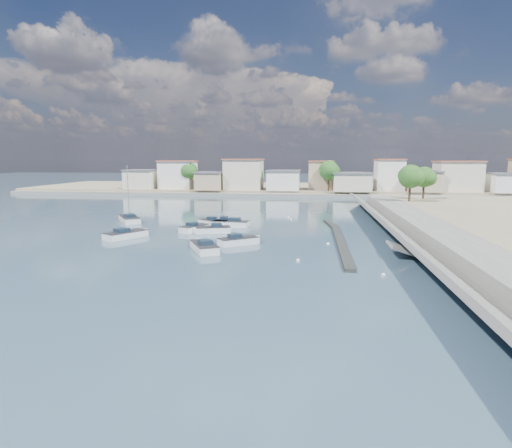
{
  "coord_description": "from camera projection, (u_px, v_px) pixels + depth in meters",
  "views": [
    {
      "loc": [
        3.44,
        -39.89,
        9.89
      ],
      "look_at": [
        -3.59,
        14.73,
        1.4
      ],
      "focal_mm": 30.0,
      "sensor_mm": 36.0,
      "label": 1
    }
  ],
  "objects": [
    {
      "name": "seawall_walkway",
      "position": [
        436.0,
        234.0,
        51.32
      ],
      "size": [
        5.0,
        90.0,
        1.8
      ],
      "primitive_type": "cube",
      "color": "slate",
      "rests_on": "ground"
    },
    {
      "name": "breakwater",
      "position": [
        338.0,
        238.0,
        52.59
      ],
      "size": [
        2.0,
        31.02,
        0.35
      ],
      "color": "black",
      "rests_on": "ground"
    },
    {
      "name": "far_shore_land",
      "position": [
        300.0,
        188.0,
        131.12
      ],
      "size": [
        160.0,
        40.0,
        1.4
      ],
      "primitive_type": "cube",
      "color": "gray",
      "rests_on": "ground"
    },
    {
      "name": "motorboat_h",
      "position": [
        240.0,
        241.0,
        49.56
      ],
      "size": [
        4.81,
        4.24,
        1.48
      ],
      "color": "white",
      "rests_on": "ground"
    },
    {
      "name": "ground",
      "position": [
        292.0,
        211.0,
        80.26
      ],
      "size": [
        400.0,
        400.0,
        0.0
      ],
      "primitive_type": "plane",
      "color": "#27414E",
      "rests_on": "ground"
    },
    {
      "name": "shore_trees",
      "position": [
        331.0,
        173.0,
        105.82
      ],
      "size": [
        74.56,
        38.32,
        7.92
      ],
      "color": "#38281E",
      "rests_on": "ground"
    },
    {
      "name": "motorboat_f",
      "position": [
        209.0,
        222.0,
        63.99
      ],
      "size": [
        4.17,
        3.74,
        1.48
      ],
      "color": "white",
      "rests_on": "ground"
    },
    {
      "name": "motorboat_d",
      "position": [
        211.0,
        230.0,
        57.28
      ],
      "size": [
        5.2,
        3.19,
        1.48
      ],
      "color": "white",
      "rests_on": "ground"
    },
    {
      "name": "sailboat",
      "position": [
        129.0,
        219.0,
        67.64
      ],
      "size": [
        5.76,
        7.02,
        9.0
      ],
      "color": "white",
      "rests_on": "ground"
    },
    {
      "name": "motorboat_g",
      "position": [
        223.0,
        223.0,
        63.29
      ],
      "size": [
        1.9,
        4.68,
        1.48
      ],
      "color": "white",
      "rests_on": "ground"
    },
    {
      "name": "motorboat_c",
      "position": [
        229.0,
        224.0,
        62.78
      ],
      "size": [
        6.03,
        2.76,
        1.48
      ],
      "color": "white",
      "rests_on": "ground"
    },
    {
      "name": "far_shore_quay",
      "position": [
        297.0,
        195.0,
        110.58
      ],
      "size": [
        160.0,
        2.5,
        0.8
      ],
      "primitive_type": "cube",
      "color": "slate",
      "rests_on": "ground"
    },
    {
      "name": "mooring_buoys",
      "position": [
        316.0,
        235.0,
        54.99
      ],
      "size": [
        10.28,
        35.43,
        0.37
      ],
      "color": "white",
      "rests_on": "ground"
    },
    {
      "name": "motorboat_a",
      "position": [
        204.0,
        247.0,
        46.32
      ],
      "size": [
        4.29,
        5.76,
        1.48
      ],
      "color": "white",
      "rests_on": "ground"
    },
    {
      "name": "motorboat_b",
      "position": [
        196.0,
        228.0,
        58.6
      ],
      "size": [
        3.59,
        4.85,
        1.48
      ],
      "color": "white",
      "rests_on": "ground"
    },
    {
      "name": "motorboat_e",
      "position": [
        128.0,
        235.0,
        53.75
      ],
      "size": [
        4.64,
        5.76,
        1.48
      ],
      "color": "white",
      "rests_on": "ground"
    },
    {
      "name": "far_town",
      "position": [
        339.0,
        177.0,
        114.35
      ],
      "size": [
        113.01,
        12.8,
        8.35
      ],
      "color": "beige",
      "rests_on": "far_shore_land"
    }
  ]
}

